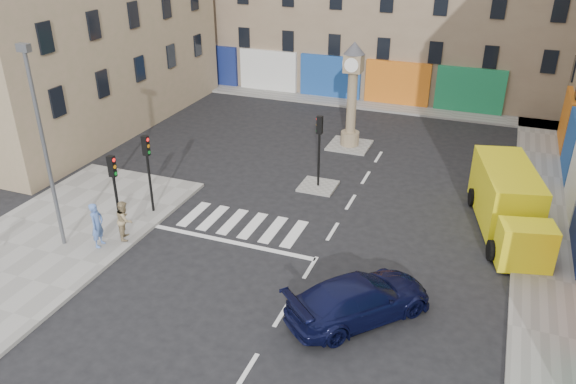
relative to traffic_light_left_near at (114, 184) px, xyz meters
The scene contains 16 objects.
ground 8.71m from the traffic_light_left_near, ahead, with size 120.00×120.00×0.00m, color black.
sidewalk_left 4.31m from the traffic_light_left_near, 140.83° to the right, with size 7.00×16.00×0.15m, color gray.
sidewalk_right 19.79m from the traffic_light_left_near, 29.96° to the left, with size 2.60×30.00×0.15m, color gray.
sidewalk_far 22.56m from the traffic_light_left_near, 78.94° to the left, with size 32.00×2.40×0.15m, color gray.
island_near 10.35m from the traffic_light_left_near, 51.07° to the left, with size 1.80×1.80×0.12m, color gray.
island_far 15.38m from the traffic_light_left_near, 65.46° to the left, with size 2.40×2.40×0.12m, color gray.
building_left 16.66m from the traffic_light_left_near, 132.20° to the left, with size 8.00×20.00×15.00m, color #91785F.
traffic_light_left_near is the anchor object (origin of this frame).
traffic_light_left_far 2.40m from the traffic_light_left_near, 90.00° to the left, with size 0.28×0.22×3.70m.
traffic_light_island 10.03m from the traffic_light_left_near, 51.07° to the left, with size 0.28×0.22×3.70m.
lamp_post 3.21m from the traffic_light_left_near, 143.62° to the right, with size 0.50×0.25×8.30m.
clock_pillar 15.19m from the traffic_light_left_near, 65.45° to the left, with size 1.20×1.20×6.10m.
navy_sedan 11.08m from the traffic_light_left_near, ahead, with size 2.15×5.28×1.53m, color black.
yellow_van 16.84m from the traffic_light_left_near, 24.16° to the left, with size 3.75×7.43×2.60m.
pedestrian_blue 1.83m from the traffic_light_left_near, 110.21° to the right, with size 0.71×0.47×1.95m, color #5072B8.
pedestrian_tan 1.64m from the traffic_light_left_near, 13.24° to the right, with size 0.84×0.65×1.73m, color #9B865F.
Camera 1 is at (5.82, -16.61, 12.64)m, focal length 35.00 mm.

